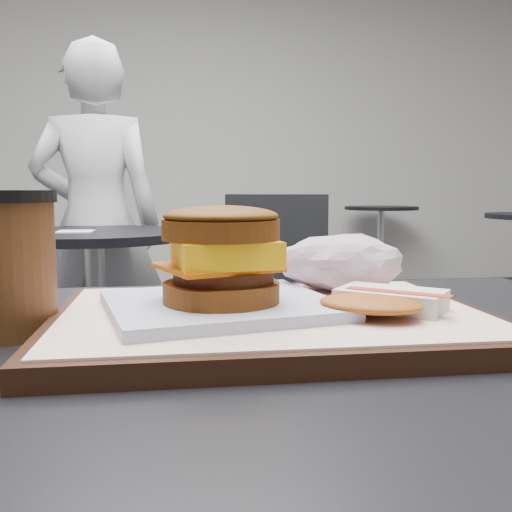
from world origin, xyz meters
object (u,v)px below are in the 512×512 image
object	(u,v)px
serving_tray	(270,320)
crumpled_wrapper	(342,262)
neighbor_chair	(246,289)
patron	(96,224)
hash_brown	(382,301)
neighbor_table	(95,286)
coffee_cup	(6,261)
breakfast_sandwich	(222,267)

from	to	relation	value
serving_tray	crumpled_wrapper	bearing A→B (deg)	43.25
neighbor_chair	patron	size ratio (longest dim) A/B	0.58
hash_brown	crumpled_wrapper	size ratio (longest dim) A/B	1.01
neighbor_table	neighbor_chair	world-z (taller)	neighbor_chair
patron	coffee_cup	bearing A→B (deg)	97.32
crumpled_wrapper	coffee_cup	distance (m)	0.33
neighbor_chair	crumpled_wrapper	bearing A→B (deg)	-93.59
breakfast_sandwich	hash_brown	world-z (taller)	breakfast_sandwich
hash_brown	neighbor_table	size ratio (longest dim) A/B	0.18
breakfast_sandwich	patron	world-z (taller)	patron
breakfast_sandwich	coffee_cup	bearing A→B (deg)	171.51
crumpled_wrapper	coffee_cup	bearing A→B (deg)	-168.24
coffee_cup	hash_brown	bearing A→B (deg)	-9.05
neighbor_table	patron	bearing A→B (deg)	96.18
neighbor_chair	neighbor_table	bearing A→B (deg)	-171.84
patron	crumpled_wrapper	bearing A→B (deg)	106.64
patron	neighbor_table	bearing A→B (deg)	98.24
crumpled_wrapper	neighbor_table	size ratio (longest dim) A/B	0.18
hash_brown	neighbor_chair	world-z (taller)	neighbor_chair
crumpled_wrapper	neighbor_chair	xyz separation A→B (m)	(0.10, 1.61, -0.31)
serving_tray	coffee_cup	size ratio (longest dim) A/B	3.03
serving_tray	coffee_cup	distance (m)	0.23
crumpled_wrapper	neighbor_table	world-z (taller)	crumpled_wrapper
serving_tray	neighbor_chair	bearing A→B (deg)	83.53
coffee_cup	serving_tray	bearing A→B (deg)	-4.88
neighbor_chair	patron	bearing A→B (deg)	151.41
hash_brown	patron	world-z (taller)	patron
neighbor_table	serving_tray	bearing A→B (deg)	-77.15
neighbor_table	neighbor_chair	bearing A→B (deg)	8.16
neighbor_chair	patron	distance (m)	0.73
breakfast_sandwich	neighbor_chair	xyz separation A→B (m)	(0.24, 1.70, -0.32)
serving_tray	coffee_cup	world-z (taller)	coffee_cup
neighbor_chair	patron	world-z (taller)	patron
hash_brown	neighbor_chair	size ratio (longest dim) A/B	0.15
neighbor_chair	patron	xyz separation A→B (m)	(-0.60, 0.33, 0.24)
crumpled_wrapper	coffee_cup	world-z (taller)	coffee_cup
breakfast_sandwich	crumpled_wrapper	distance (m)	0.16
serving_tray	hash_brown	distance (m)	0.10
breakfast_sandwich	coffee_cup	size ratio (longest dim) A/B	1.77
hash_brown	neighbor_table	world-z (taller)	hash_brown
serving_tray	neighbor_chair	world-z (taller)	neighbor_chair
serving_tray	crumpled_wrapper	size ratio (longest dim) A/B	2.83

